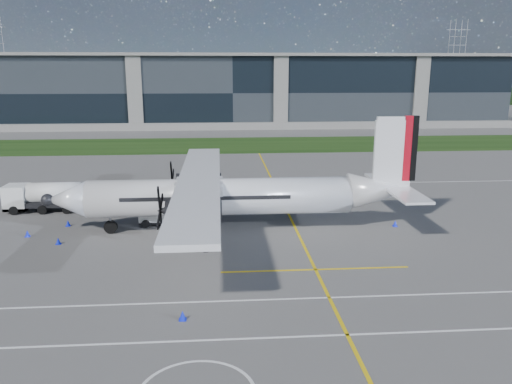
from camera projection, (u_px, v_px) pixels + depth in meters
name	position (u px, v px, depth m)	size (l,w,h in m)	color
ground	(239.00, 153.00, 75.86)	(400.00, 400.00, 0.00)	#5B5956
grass_strip	(237.00, 145.00, 83.60)	(400.00, 18.00, 0.04)	#16330E
terminal_building	(232.00, 91.00, 112.80)	(120.00, 20.00, 15.00)	black
tree_line	(227.00, 97.00, 171.98)	(400.00, 6.00, 6.00)	black
pylon_east	(456.00, 62.00, 184.85)	(9.00, 4.60, 30.00)	gray
yellow_taxiway_centerline	(283.00, 204.00, 47.02)	(0.20, 70.00, 0.01)	yellow
white_lane_line	(285.00, 337.00, 23.57)	(90.00, 0.15, 0.01)	white
turboprop_aircraft	(234.00, 175.00, 38.16)	(28.54, 29.60, 8.88)	white
fuel_tanker_truck	(38.00, 197.00, 44.21)	(6.92, 2.25, 2.60)	white
baggage_tug	(159.00, 213.00, 40.53)	(3.30, 1.98, 1.98)	silver
ground_crew_person	(155.00, 206.00, 42.34)	(0.84, 0.60, 2.08)	#F25907
safety_cone_stbdwing	(211.00, 185.00, 53.52)	(0.36, 0.36, 0.50)	#0D1DE4
safety_cone_fwd	(27.00, 233.00, 37.70)	(0.36, 0.36, 0.50)	#0D1DE4
safety_cone_nose_stbd	(68.00, 223.00, 40.25)	(0.36, 0.36, 0.50)	#0D1DE4
safety_cone_nose_port	(58.00, 241.00, 36.09)	(0.36, 0.36, 0.50)	#0D1DE4
safety_cone_tail	(395.00, 223.00, 40.18)	(0.36, 0.36, 0.50)	#0D1DE4
safety_cone_portwing	(183.00, 315.00, 25.15)	(0.36, 0.36, 0.50)	#0D1DE4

